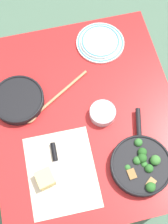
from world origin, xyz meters
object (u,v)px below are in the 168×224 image
at_px(skillet_eggs, 18,100).
at_px(wooden_spoon, 50,102).
at_px(cheese_block, 45,178).
at_px(prep_bowl_steel, 103,113).
at_px(dinner_plate_stack, 100,42).
at_px(grater_knife, 55,160).
at_px(skillet_broccoli, 141,165).

xyz_separation_m(skillet_eggs, wooden_spoon, (-0.04, -0.16, -0.02)).
distance_m(cheese_block, prep_bowl_steel, 0.41).
distance_m(skillet_eggs, cheese_block, 0.42).
bearing_deg(prep_bowl_steel, skillet_eggs, 67.24).
distance_m(wooden_spoon, dinner_plate_stack, 0.44).
height_order(wooden_spoon, grater_knife, grater_knife).
bearing_deg(dinner_plate_stack, cheese_block, 147.22).
relative_size(grater_knife, cheese_block, 2.55).
xyz_separation_m(skillet_broccoli, wooden_spoon, (0.41, 0.34, -0.02)).
height_order(cheese_block, dinner_plate_stack, cheese_block).
relative_size(skillet_broccoli, cheese_block, 4.48).
bearing_deg(cheese_block, grater_knife, -38.71).
xyz_separation_m(skillet_eggs, grater_knife, (-0.34, -0.12, -0.02)).
height_order(skillet_eggs, wooden_spoon, skillet_eggs).
distance_m(skillet_broccoli, grater_knife, 0.39).
xyz_separation_m(skillet_broccoli, skillet_eggs, (0.45, 0.50, -0.00)).
height_order(cheese_block, prep_bowl_steel, cheese_block).
relative_size(wooden_spoon, prep_bowl_steel, 2.87).
height_order(dinner_plate_stack, prep_bowl_steel, prep_bowl_steel).
height_order(wooden_spoon, cheese_block, cheese_block).
bearing_deg(cheese_block, skillet_broccoli, -95.14).
relative_size(grater_knife, dinner_plate_stack, 0.90).
relative_size(skillet_broccoli, dinner_plate_stack, 1.59).
bearing_deg(wooden_spoon, dinner_plate_stack, -170.25).
xyz_separation_m(skillet_eggs, dinner_plate_stack, (0.25, -0.49, -0.01)).
xyz_separation_m(wooden_spoon, dinner_plate_stack, (0.29, -0.33, 0.01)).
distance_m(wooden_spoon, prep_bowl_steel, 0.27).
height_order(wooden_spoon, prep_bowl_steel, prep_bowl_steel).
height_order(skillet_eggs, dinner_plate_stack, skillet_eggs).
distance_m(grater_knife, prep_bowl_steel, 0.32).
xyz_separation_m(dinner_plate_stack, prep_bowl_steel, (-0.41, 0.09, 0.01)).
distance_m(skillet_broccoli, prep_bowl_steel, 0.31).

